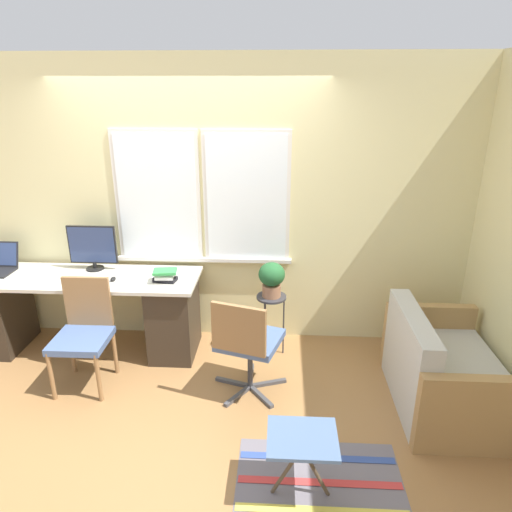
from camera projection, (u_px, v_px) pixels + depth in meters
ground_plane at (186, 371)px, 4.13m from camera, size 14.00×14.00×0.00m
wall_back_with_window at (193, 206)px, 4.33m from camera, size 9.00×0.12×2.70m
desk at (85, 311)px, 4.33m from camera, size 2.18×0.64×0.77m
monitor at (92, 247)px, 4.30m from camera, size 0.46×0.16×0.43m
keyboard at (85, 280)px, 4.10m from camera, size 0.37×0.13×0.02m
mouse at (113, 279)px, 4.11m from camera, size 0.04×0.07×0.04m
book_stack at (165, 275)px, 4.08m from camera, size 0.23×0.19×0.11m
desk_chair_wooden at (84, 331)px, 3.82m from camera, size 0.45×0.46×0.91m
office_chair_swivel at (247, 342)px, 3.66m from camera, size 0.62×0.63×0.89m
couch_loveseat at (441, 374)px, 3.61m from camera, size 0.77×1.15×0.79m
plant_stand at (271, 302)px, 4.22m from camera, size 0.28×0.28×0.60m
potted_plant at (272, 278)px, 4.13m from camera, size 0.24×0.24×0.33m
floor_rug_striped at (320, 483)px, 2.95m from camera, size 1.08×0.73×0.01m
folding_stool at (302, 442)px, 2.74m from camera, size 0.42×0.36×0.45m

